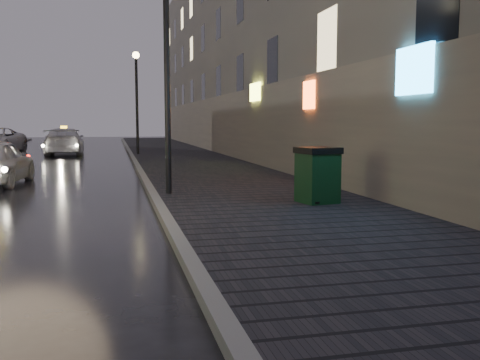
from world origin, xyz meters
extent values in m
plane|color=black|center=(0.00, 0.00, 0.00)|extent=(120.00, 120.00, 0.00)
cube|color=black|center=(3.90, 21.00, 0.07)|extent=(4.60, 58.00, 0.15)
cube|color=slate|center=(1.50, 21.00, 0.07)|extent=(0.20, 58.00, 0.15)
cube|color=#605B54|center=(7.10, 25.00, 6.50)|extent=(1.80, 50.00, 13.00)
cylinder|color=black|center=(1.85, 6.00, 2.65)|extent=(0.14, 0.14, 5.00)
cylinder|color=black|center=(1.85, 22.00, 2.65)|extent=(0.14, 0.14, 5.00)
sphere|color=#FFD88C|center=(1.85, 22.00, 5.25)|extent=(0.36, 0.36, 0.36)
cube|color=black|center=(4.74, 3.84, 0.67)|extent=(0.83, 0.83, 1.03)
cube|color=black|center=(4.74, 3.84, 1.25)|extent=(0.89, 0.89, 0.13)
imported|color=white|center=(-2.05, 24.57, 0.73)|extent=(2.23, 5.11, 1.46)
camera|label=1|loc=(0.59, -6.61, 1.85)|focal=40.00mm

